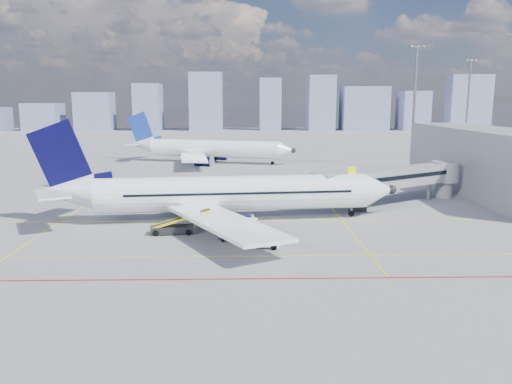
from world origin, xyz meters
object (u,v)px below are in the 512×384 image
at_px(main_aircraft, 218,194).
at_px(ramp_worker, 260,234).
at_px(belt_loader, 174,228).
at_px(baggage_tug, 266,240).
at_px(cargo_dolly, 239,229).
at_px(second_aircraft, 207,149).

distance_m(main_aircraft, ramp_worker, 10.83).
bearing_deg(belt_loader, baggage_tug, -34.40).
bearing_deg(baggage_tug, ramp_worker, 125.42).
distance_m(baggage_tug, ramp_worker, 2.19).
height_order(baggage_tug, ramp_worker, baggage_tug).
relative_size(baggage_tug, cargo_dolly, 0.65).
relative_size(main_aircraft, cargo_dolly, 10.33).
bearing_deg(second_aircraft, belt_loader, -72.90).
height_order(belt_loader, ramp_worker, belt_loader).
relative_size(cargo_dolly, ramp_worker, 2.76).
relative_size(main_aircraft, second_aircraft, 1.09).
relative_size(second_aircraft, belt_loader, 6.03).
bearing_deg(second_aircraft, ramp_worker, -64.90).
bearing_deg(cargo_dolly, belt_loader, 164.45).
bearing_deg(belt_loader, ramp_worker, -24.97).
bearing_deg(main_aircraft, baggage_tug, -70.62).
bearing_deg(cargo_dolly, ramp_worker, -6.74).
distance_m(baggage_tug, belt_loader, 11.24).
xyz_separation_m(cargo_dolly, ramp_worker, (2.24, -0.49, -0.46)).
height_order(baggage_tug, cargo_dolly, cargo_dolly).
xyz_separation_m(cargo_dolly, belt_loader, (-7.12, 2.75, -0.53)).
distance_m(second_aircraft, cargo_dolly, 66.11).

